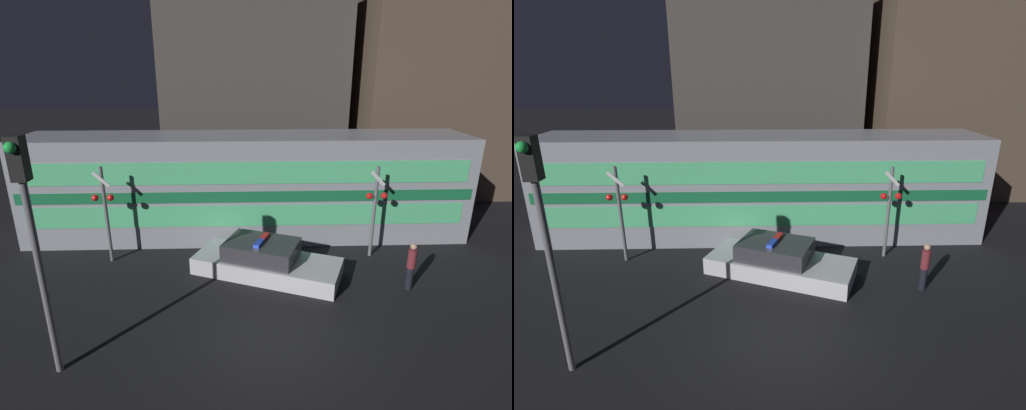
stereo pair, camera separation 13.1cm
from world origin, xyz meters
TOP-DOWN VIEW (x-y plane):
  - ground_plane at (0.00, 0.00)m, footprint 120.00×120.00m
  - train at (-0.50, 7.05)m, footprint 17.73×2.87m
  - police_car at (0.07, 3.51)m, footprint 5.32×3.66m
  - pedestrian at (4.63, 2.34)m, footprint 0.27×0.27m
  - crossing_signal_near at (4.12, 4.73)m, footprint 0.77×0.32m
  - crossing_signal_far at (-5.54, 4.64)m, footprint 0.77×0.32m
  - traffic_light_corner at (-5.07, -0.98)m, footprint 0.30×0.46m
  - building_left at (0.02, 15.49)m, footprint 9.89×6.40m
  - building_center at (9.86, 13.03)m, footprint 8.37×4.41m

SIDE VIEW (x-z plane):
  - ground_plane at x=0.00m, z-range 0.00..0.00m
  - police_car at x=0.07m, z-range -0.18..1.12m
  - pedestrian at x=4.63m, z-range 0.02..1.61m
  - crossing_signal_near at x=4.12m, z-range 0.26..3.72m
  - crossing_signal_far at x=-5.54m, z-range 0.27..3.83m
  - train at x=-0.50m, z-range 0.00..4.23m
  - traffic_light_corner at x=-5.07m, z-range 0.85..6.40m
  - building_left at x=0.02m, z-range 0.00..10.59m
  - building_center at x=9.86m, z-range 0.00..10.72m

